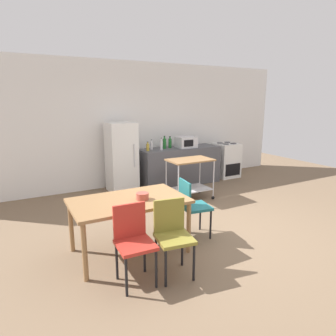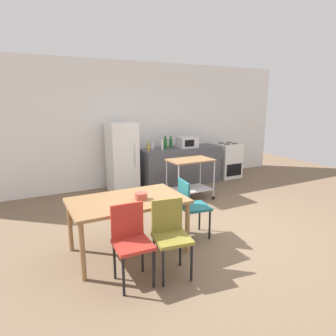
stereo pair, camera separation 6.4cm
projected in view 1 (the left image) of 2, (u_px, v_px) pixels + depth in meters
ground_plane at (214, 231)px, 4.67m from camera, size 12.00×12.00×0.00m
back_wall at (135, 124)px, 7.08m from camera, size 8.40×0.12×2.90m
kitchen_counter at (180, 166)px, 7.21m from camera, size 2.00×0.64×0.90m
dining_table at (129, 205)px, 3.88m from camera, size 1.50×0.90×0.75m
chair_olive at (173, 232)px, 3.43m from camera, size 0.45×0.45×0.89m
chair_red at (133, 239)px, 3.28m from camera, size 0.41×0.41×0.89m
chair_teal at (192, 204)px, 4.36m from camera, size 0.45×0.45×0.89m
stove_oven at (226, 160)px, 7.90m from camera, size 0.60×0.61×0.92m
refrigerator at (122, 158)px, 6.55m from camera, size 0.60×0.63×1.55m
kitchen_cart at (190, 172)px, 6.04m from camera, size 0.91×0.57×0.85m
bottle_vinegar at (148, 147)px, 6.65m from camera, size 0.07×0.07×0.21m
bottle_hot_sauce at (152, 146)px, 6.84m from camera, size 0.06×0.06×0.23m
bottle_soda at (161, 145)px, 6.76m from camera, size 0.06×0.06×0.28m
bottle_sesame_oil at (164, 143)px, 6.95m from camera, size 0.08×0.08×0.30m
bottle_sparkling_water at (170, 143)px, 7.04m from camera, size 0.08×0.08×0.28m
microwave at (186, 142)px, 7.10m from camera, size 0.46×0.35×0.26m
fruit_bowl at (142, 196)px, 3.86m from camera, size 0.17×0.17×0.09m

